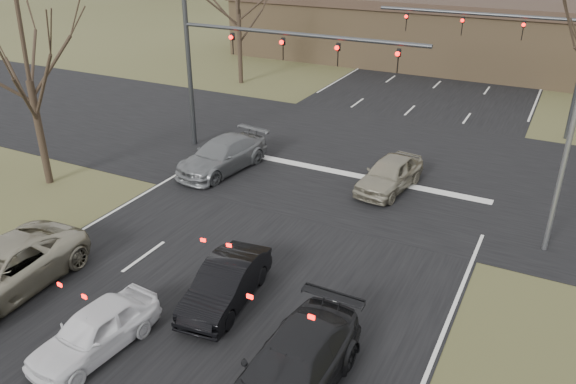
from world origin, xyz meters
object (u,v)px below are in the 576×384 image
at_px(mast_arm_far, 528,40).
at_px(car_white_sedan, 95,331).
at_px(car_grey_ahead, 222,155).
at_px(car_silver_ahead, 390,174).
at_px(car_silver_suv, 0,271).
at_px(streetlight_right_near, 573,98).
at_px(car_black_hatch, 226,283).
at_px(car_charcoal_sedan, 291,371).
at_px(building, 488,34).
at_px(mast_arm_near, 244,54).

bearing_deg(mast_arm_far, car_white_sedan, -107.47).
distance_m(mast_arm_far, car_grey_ahead, 17.28).
relative_size(mast_arm_far, car_grey_ahead, 2.16).
distance_m(car_white_sedan, car_silver_ahead, 14.19).
bearing_deg(car_white_sedan, car_silver_ahead, 79.49).
xyz_separation_m(car_silver_suv, car_grey_ahead, (0.76, 11.46, -0.05)).
relative_size(streetlight_right_near, car_black_hatch, 2.45).
bearing_deg(car_black_hatch, car_grey_ahead, 116.91).
relative_size(mast_arm_far, car_charcoal_sedan, 2.12).
bearing_deg(streetlight_right_near, car_charcoal_sedan, -115.07).
bearing_deg(car_charcoal_sedan, streetlight_right_near, 65.87).
bearing_deg(streetlight_right_near, building, 103.69).
bearing_deg(streetlight_right_near, car_grey_ahead, 176.77).
height_order(streetlight_right_near, car_charcoal_sedan, streetlight_right_near).
bearing_deg(car_grey_ahead, car_black_hatch, -48.57).
distance_m(mast_arm_far, car_silver_suv, 26.97).
height_order(car_silver_suv, car_silver_ahead, car_silver_suv).
bearing_deg(streetlight_right_near, mast_arm_far, 101.47).
bearing_deg(car_grey_ahead, mast_arm_far, 54.39).
distance_m(streetlight_right_near, car_silver_ahead, 8.39).
relative_size(mast_arm_far, car_silver_suv, 1.94).
relative_size(car_grey_ahead, car_silver_ahead, 1.21).
relative_size(car_white_sedan, car_grey_ahead, 0.75).
bearing_deg(car_silver_suv, mast_arm_far, 59.66).
height_order(building, mast_arm_far, mast_arm_far).
relative_size(car_white_sedan, car_silver_ahead, 0.90).
distance_m(mast_arm_far, car_charcoal_sedan, 23.79).
height_order(car_white_sedan, car_silver_ahead, car_silver_ahead).
bearing_deg(mast_arm_far, mast_arm_near, -138.78).
bearing_deg(car_white_sedan, mast_arm_near, 110.06).
xyz_separation_m(mast_arm_near, car_silver_ahead, (7.63, -0.64, -4.35)).
xyz_separation_m(building, car_grey_ahead, (-7.28, -27.20, -1.92)).
xyz_separation_m(car_white_sedan, car_black_hatch, (1.96, 3.47, 0.02)).
bearing_deg(mast_arm_far, streetlight_right_near, -78.53).
bearing_deg(mast_arm_near, car_charcoal_sedan, -55.25).
bearing_deg(car_silver_suv, building, 75.23).
relative_size(mast_arm_near, car_black_hatch, 2.97).
bearing_deg(building, car_black_hatch, -92.40).
height_order(mast_arm_near, car_grey_ahead, mast_arm_near).
bearing_deg(car_white_sedan, streetlight_right_near, 52.99).
bearing_deg(streetlight_right_near, car_black_hatch, -136.73).
relative_size(mast_arm_near, car_silver_suv, 2.12).
bearing_deg(car_charcoal_sedan, car_white_sedan, -168.76).
distance_m(car_charcoal_sedan, car_grey_ahead, 14.47).
bearing_deg(car_black_hatch, car_silver_ahead, 72.51).
relative_size(car_silver_suv, car_white_sedan, 1.49).
height_order(car_white_sedan, car_grey_ahead, car_grey_ahead).
xyz_separation_m(car_white_sedan, car_charcoal_sedan, (5.46, 0.99, 0.11)).
relative_size(car_black_hatch, car_charcoal_sedan, 0.78).
bearing_deg(car_black_hatch, mast_arm_near, 110.97).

